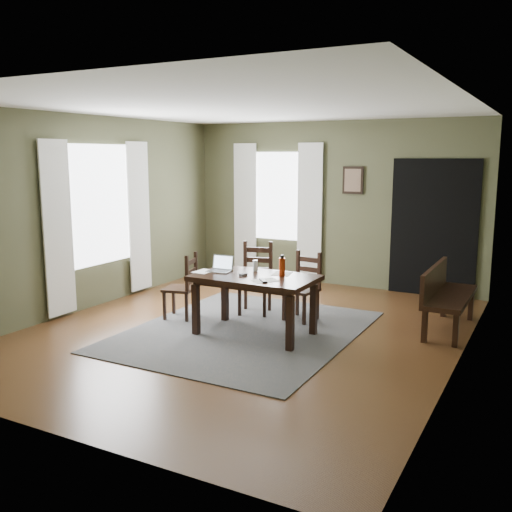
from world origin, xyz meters
The scene contains 24 objects.
ground centered at (0.00, 0.00, -0.01)m, with size 5.00×6.00×0.01m.
room_shell centered at (0.00, 0.00, 1.80)m, with size 5.02×6.02×2.71m.
rug centered at (0.00, 0.00, 0.01)m, with size 2.60×3.20×0.01m.
dining_table centered at (0.17, -0.06, 0.64)m, with size 1.44×0.87×0.72m.
chair_end centered at (-0.99, 0.11, 0.43)m, with size 0.46×0.46×0.87m.
chair_back_left centered at (-0.28, 0.82, 0.48)m, with size 0.52×0.52×0.97m.
chair_back_right centered at (0.43, 0.80, 0.44)m, with size 0.45×0.45×0.89m.
bench centered at (2.15, 1.22, 0.48)m, with size 0.46×1.42×0.80m.
laptop centered at (-0.32, -0.01, 0.78)m, with size 0.30×0.24×0.20m.
computer_mouse centered at (0.06, -0.13, 0.75)m, with size 0.05×0.09×0.03m, color #3F3F42.
tv_remote centered at (0.41, -0.29, 0.74)m, with size 0.05×0.19×0.02m, color black.
drinking_glass centered at (0.05, 0.19, 0.80)m, with size 0.06×0.06×0.14m, color silver.
water_bottle centered at (0.47, 0.07, 0.85)m, with size 0.09×0.09×0.25m.
paper_a centered at (-0.50, -0.13, 0.73)m, with size 0.21×0.27×0.00m, color white.
paper_b centered at (0.41, -0.24, 0.73)m, with size 0.21×0.28×0.00m, color white.
paper_d centered at (0.41, 0.19, 0.73)m, with size 0.21×0.28×0.00m, color white.
window_left centered at (-2.47, 0.20, 1.45)m, with size 0.01×1.30×1.70m.
window_back centered at (-1.00, 2.97, 1.45)m, with size 1.00×0.01×1.50m.
curtain_left_near centered at (-2.44, -0.62, 1.20)m, with size 0.03×0.48×2.30m.
curtain_left_far centered at (-2.44, 1.02, 1.20)m, with size 0.03×0.48×2.30m.
curtain_back_left centered at (-1.62, 2.94, 1.20)m, with size 0.44×0.03×2.30m.
curtain_back_right centered at (-0.38, 2.94, 1.20)m, with size 0.44×0.03×2.30m.
framed_picture centered at (0.35, 2.97, 1.75)m, with size 0.34×0.03×0.44m.
doorway_back centered at (1.65, 2.97, 1.05)m, with size 1.30×0.03×2.10m.
Camera 1 is at (3.30, -5.92, 2.15)m, focal length 40.00 mm.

